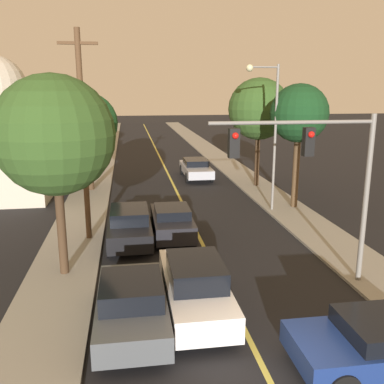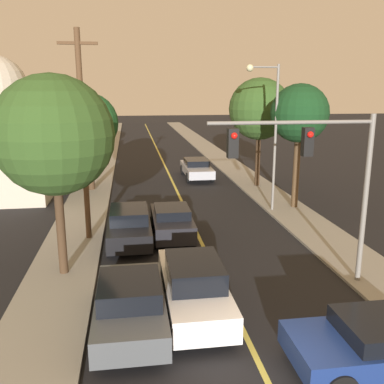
# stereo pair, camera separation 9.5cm
# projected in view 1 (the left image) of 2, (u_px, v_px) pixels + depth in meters

# --- Properties ---
(road_surface) EXTENTS (8.60, 80.00, 0.01)m
(road_surface) POSITION_uv_depth(u_px,v_px,m) (158.00, 154.00, 43.87)
(road_surface) COLOR black
(road_surface) RESTS_ON ground
(sidewalk_left) EXTENTS (2.50, 80.00, 0.12)m
(sidewalk_left) POSITION_uv_depth(u_px,v_px,m) (103.00, 155.00, 43.06)
(sidewalk_left) COLOR gray
(sidewalk_left) RESTS_ON ground
(sidewalk_right) EXTENTS (2.50, 80.00, 0.12)m
(sidewalk_right) POSITION_uv_depth(u_px,v_px,m) (211.00, 152.00, 44.66)
(sidewalk_right) COLOR gray
(sidewalk_right) RESTS_ON ground
(car_near_lane_front) EXTENTS (1.90, 4.92, 1.69)m
(car_near_lane_front) POSITION_uv_depth(u_px,v_px,m) (195.00, 285.00, 12.79)
(car_near_lane_front) COLOR white
(car_near_lane_front) RESTS_ON ground
(car_near_lane_second) EXTENTS (1.84, 4.12, 1.45)m
(car_near_lane_second) POSITION_uv_depth(u_px,v_px,m) (172.00, 221.00, 19.25)
(car_near_lane_second) COLOR black
(car_near_lane_second) RESTS_ON ground
(car_outer_lane_front) EXTENTS (2.01, 4.42, 1.58)m
(car_outer_lane_front) POSITION_uv_depth(u_px,v_px,m) (132.00, 304.00, 11.76)
(car_outer_lane_front) COLOR #474C51
(car_outer_lane_front) RESTS_ON ground
(car_outer_lane_second) EXTENTS (1.92, 4.81, 1.60)m
(car_outer_lane_second) POSITION_uv_depth(u_px,v_px,m) (130.00, 225.00, 18.55)
(car_outer_lane_second) COLOR black
(car_outer_lane_second) RESTS_ON ground
(car_far_oncoming) EXTENTS (1.99, 5.18, 1.41)m
(car_far_oncoming) POSITION_uv_depth(u_px,v_px,m) (196.00, 168.00, 32.06)
(car_far_oncoming) COLOR #A5A8B2
(car_far_oncoming) RESTS_ON ground
(car_crossing_right) EXTENTS (3.83, 2.11, 1.36)m
(car_crossing_right) POSITION_uv_depth(u_px,v_px,m) (374.00, 343.00, 10.07)
(car_crossing_right) COLOR navy
(car_crossing_right) RESTS_ON ground
(traffic_signal_mast) EXTENTS (5.43, 0.42, 5.69)m
(traffic_signal_mast) POSITION_uv_depth(u_px,v_px,m) (317.00, 164.00, 13.61)
(traffic_signal_mast) COLOR slate
(traffic_signal_mast) RESTS_ON ground
(streetlamp_right) EXTENTS (1.75, 0.36, 7.66)m
(streetlamp_right) POSITION_uv_depth(u_px,v_px,m) (269.00, 120.00, 22.26)
(streetlamp_right) COLOR slate
(streetlamp_right) RESTS_ON ground
(utility_pole_left) EXTENTS (1.60, 0.24, 8.82)m
(utility_pole_left) POSITION_uv_depth(u_px,v_px,m) (83.00, 134.00, 17.94)
(utility_pole_left) COLOR #513823
(utility_pole_left) RESTS_ON ground
(tree_left_near) EXTENTS (4.06, 4.06, 6.97)m
(tree_left_near) POSITION_uv_depth(u_px,v_px,m) (54.00, 136.00, 14.25)
(tree_left_near) COLOR #3D2B1C
(tree_left_near) RESTS_ON ground
(tree_left_far) EXTENTS (3.81, 3.81, 6.23)m
(tree_left_far) POSITION_uv_depth(u_px,v_px,m) (87.00, 123.00, 27.05)
(tree_left_far) COLOR #3D2B1C
(tree_left_far) RESTS_ON ground
(tree_right_near) EXTENTS (3.13, 3.13, 6.73)m
(tree_right_near) POSITION_uv_depth(u_px,v_px,m) (299.00, 114.00, 22.84)
(tree_right_near) COLOR #4C3823
(tree_right_near) RESTS_ON ground
(tree_right_far) EXTENTS (4.04, 4.04, 7.16)m
(tree_right_far) POSITION_uv_depth(u_px,v_px,m) (259.00, 109.00, 28.08)
(tree_right_far) COLOR #3D2B1C
(tree_right_far) RESTS_ON ground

